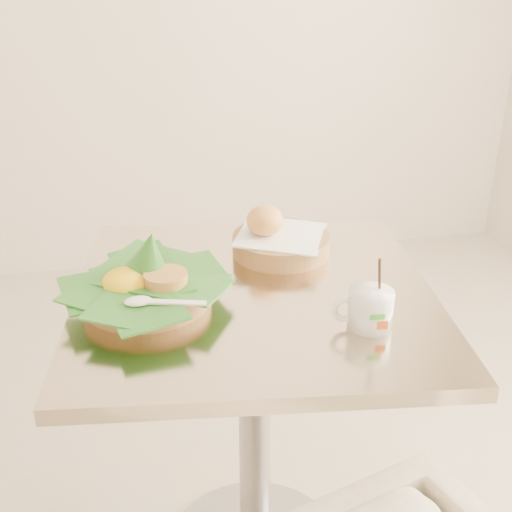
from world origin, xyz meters
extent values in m
cylinder|color=gray|center=(0.18, 0.06, 0.37)|extent=(0.07, 0.07, 0.69)
cube|color=beige|center=(0.18, 0.06, 0.73)|extent=(0.78, 0.78, 0.03)
cylinder|color=#9D7A43|center=(-0.03, 0.05, 0.77)|extent=(0.24, 0.24, 0.04)
cone|color=#24621C|center=(-0.02, 0.06, 0.84)|extent=(0.14, 0.15, 0.13)
ellipsoid|color=yellow|center=(-0.07, 0.05, 0.79)|extent=(0.09, 0.09, 0.05)
cylinder|color=#CC9347|center=(0.00, 0.03, 0.81)|extent=(0.08, 0.08, 0.02)
cylinder|color=#9D7A43|center=(0.27, 0.21, 0.77)|extent=(0.21, 0.21, 0.04)
cube|color=white|center=(0.27, 0.21, 0.79)|extent=(0.24, 0.24, 0.01)
ellipsoid|color=orange|center=(0.23, 0.21, 0.83)|extent=(0.08, 0.08, 0.06)
cylinder|color=white|center=(0.35, -0.12, 0.78)|extent=(0.08, 0.08, 0.07)
torus|color=white|center=(0.30, -0.12, 0.79)|extent=(0.05, 0.02, 0.05)
cylinder|color=#482914|center=(0.35, -0.12, 0.82)|extent=(0.07, 0.07, 0.01)
cylinder|color=black|center=(0.36, -0.12, 0.84)|extent=(0.03, 0.04, 0.10)
cube|color=green|center=(0.34, -0.16, 0.79)|extent=(0.03, 0.00, 0.01)
cube|color=orange|center=(0.36, -0.16, 0.77)|extent=(0.02, 0.00, 0.02)
camera|label=1|loc=(-0.05, -1.04, 1.35)|focal=45.00mm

